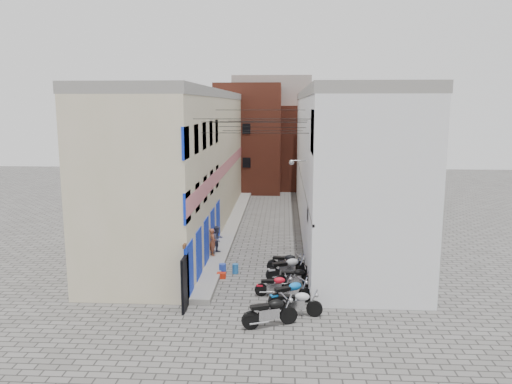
% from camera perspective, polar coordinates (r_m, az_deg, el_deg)
% --- Properties ---
extents(ground, '(90.00, 90.00, 0.00)m').
position_cam_1_polar(ground, '(20.79, -0.80, -12.95)').
color(ground, '#5B5956').
rests_on(ground, ground).
extents(plinth, '(0.90, 26.00, 0.25)m').
position_cam_1_polar(plinth, '(33.25, -2.73, -3.92)').
color(plinth, gray).
rests_on(plinth, ground).
extents(building_left, '(5.10, 27.00, 9.00)m').
position_cam_1_polar(building_left, '(32.87, -7.90, 3.58)').
color(building_left, '#C1B891').
rests_on(building_left, ground).
extents(building_right, '(5.94, 26.00, 9.00)m').
position_cam_1_polar(building_right, '(32.49, 9.68, 3.47)').
color(building_right, silver).
rests_on(building_right, ground).
extents(building_far_brick_left, '(6.00, 6.00, 10.00)m').
position_cam_1_polar(building_far_brick_left, '(47.32, -0.81, 6.21)').
color(building_far_brick_left, brown).
rests_on(building_far_brick_left, ground).
extents(building_far_brick_right, '(5.00, 6.00, 8.00)m').
position_cam_1_polar(building_far_brick_right, '(49.29, 5.19, 5.15)').
color(building_far_brick_right, brown).
rests_on(building_far_brick_right, ground).
extents(building_far_concrete, '(8.00, 5.00, 11.00)m').
position_cam_1_polar(building_far_concrete, '(53.18, 1.82, 7.15)').
color(building_far_concrete, gray).
rests_on(building_far_concrete, ground).
extents(far_shopfront, '(2.00, 0.30, 2.40)m').
position_cam_1_polar(far_shopfront, '(44.85, 1.49, 1.11)').
color(far_shopfront, black).
rests_on(far_shopfront, ground).
extents(overhead_wires, '(5.80, 13.02, 1.32)m').
position_cam_1_polar(overhead_wires, '(26.79, 0.34, 7.88)').
color(overhead_wires, black).
rests_on(overhead_wires, ground).
extents(motorcycle_a, '(2.25, 1.38, 1.24)m').
position_cam_1_polar(motorcycle_a, '(18.85, 1.60, -13.39)').
color(motorcycle_a, black).
rests_on(motorcycle_a, ground).
extents(motorcycle_b, '(2.04, 0.68, 1.17)m').
position_cam_1_polar(motorcycle_b, '(19.78, 4.66, -12.38)').
color(motorcycle_b, '#BCBDC2').
rests_on(motorcycle_b, ground).
extents(motorcycle_c, '(2.05, 1.52, 1.16)m').
position_cam_1_polar(motorcycle_c, '(20.73, 3.96, -11.32)').
color(motorcycle_c, blue).
rests_on(motorcycle_c, ground).
extents(motorcycle_d, '(1.79, 0.70, 1.01)m').
position_cam_1_polar(motorcycle_d, '(21.70, 2.20, -10.51)').
color(motorcycle_d, red).
rests_on(motorcycle_d, ground).
extents(motorcycle_e, '(1.81, 0.64, 1.03)m').
position_cam_1_polar(motorcycle_e, '(22.69, 4.48, -9.58)').
color(motorcycle_e, black).
rests_on(motorcycle_e, ground).
extents(motorcycle_f, '(2.24, 1.42, 1.24)m').
position_cam_1_polar(motorcycle_f, '(23.55, 3.65, -8.56)').
color(motorcycle_f, '#A9AAAD').
rests_on(motorcycle_f, ground).
extents(motorcycle_g, '(1.93, 0.77, 1.09)m').
position_cam_1_polar(motorcycle_g, '(24.59, 3.44, -7.94)').
color(motorcycle_g, black).
rests_on(motorcycle_g, ground).
extents(person_a, '(0.52, 0.62, 1.45)m').
position_cam_1_polar(person_a, '(26.41, -4.97, -5.71)').
color(person_a, '#974F36').
rests_on(person_a, plinth).
extents(person_b, '(0.87, 0.91, 1.47)m').
position_cam_1_polar(person_b, '(26.88, -4.42, -5.40)').
color(person_b, '#3A3D57').
rests_on(person_b, plinth).
extents(water_jug_near, '(0.39, 0.39, 0.54)m').
position_cam_1_polar(water_jug_near, '(24.34, -3.84, -8.81)').
color(water_jug_near, '#2341B1').
rests_on(water_jug_near, ground).
extents(water_jug_far, '(0.38, 0.38, 0.47)m').
position_cam_1_polar(water_jug_far, '(24.51, -2.38, -8.75)').
color(water_jug_far, '#2265AB').
rests_on(water_jug_far, ground).
extents(red_crate, '(0.42, 0.32, 0.26)m').
position_cam_1_polar(red_crate, '(23.94, -3.98, -9.49)').
color(red_crate, red).
rests_on(red_crate, ground).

